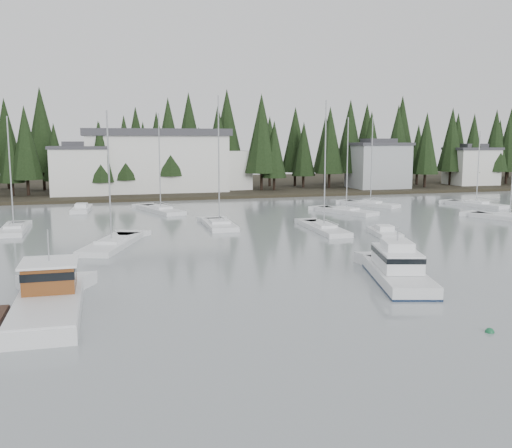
{
  "coord_description": "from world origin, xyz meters",
  "views": [
    {
      "loc": [
        -15.54,
        -19.56,
        9.56
      ],
      "look_at": [
        -2.6,
        26.18,
        2.5
      ],
      "focal_mm": 40.0,
      "sensor_mm": 36.0,
      "label": 1
    }
  ],
  "objects": [
    {
      "name": "sailboat_10",
      "position": [
        -2.5,
        41.4,
        0.09
      ],
      "size": [
        3.22,
        8.23,
        14.79
      ],
      "rotation": [
        0.0,
        0.0,
        1.53
      ],
      "color": "silver",
      "rests_on": "ground"
    },
    {
      "name": "sailboat_1",
      "position": [
        -7.21,
        56.79,
        0.07
      ],
      "size": [
        5.61,
        10.76,
        13.52
      ],
      "rotation": [
        0.0,
        0.0,
        1.86
      ],
      "color": "silver",
      "rests_on": "ground"
    },
    {
      "name": "sailboat_9",
      "position": [
        -14.32,
        32.56,
        0.06
      ],
      "size": [
        6.34,
        10.67,
        12.62
      ],
      "rotation": [
        0.0,
        0.0,
        1.22
      ],
      "color": "silver",
      "rests_on": "ground"
    },
    {
      "name": "sailboat_11",
      "position": [
        32.44,
        37.55,
        0.06
      ],
      "size": [
        6.32,
        9.45,
        11.95
      ],
      "rotation": [
        0.0,
        0.0,
        2.0
      ],
      "color": "silver",
      "rests_on": "ground"
    },
    {
      "name": "cabin_cruiser_center",
      "position": [
        4.04,
        14.25,
        0.63
      ],
      "size": [
        5.64,
        10.29,
        4.22
      ],
      "rotation": [
        0.0,
        0.0,
        1.29
      ],
      "color": "silver",
      "rests_on": "ground"
    },
    {
      "name": "harbor_inn",
      "position": [
        -2.96,
        82.34,
        5.78
      ],
      "size": [
        29.5,
        11.5,
        10.9
      ],
      "color": "silver",
      "rests_on": "ground"
    },
    {
      "name": "ground",
      "position": [
        0.0,
        0.0,
        0.0
      ],
      "size": [
        260.0,
        260.0,
        0.0
      ],
      "primitive_type": "plane",
      "color": "gray",
      "rests_on": "ground"
    },
    {
      "name": "sailboat_2",
      "position": [
        -23.91,
        43.95,
        0.08
      ],
      "size": [
        2.51,
        8.26,
        12.47
      ],
      "rotation": [
        0.0,
        0.0,
        1.57
      ],
      "color": "silver",
      "rests_on": "ground"
    },
    {
      "name": "sailboat_4",
      "position": [
        22.89,
        55.12,
        0.08
      ],
      "size": [
        6.31,
        8.73,
        13.24
      ],
      "rotation": [
        0.0,
        0.0,
        2.07
      ],
      "color": "silver",
      "rests_on": "ground"
    },
    {
      "name": "runabout_1",
      "position": [
        12.33,
        31.34,
        0.13
      ],
      "size": [
        3.15,
        5.62,
        1.42
      ],
      "rotation": [
        0.0,
        0.0,
        1.38
      ],
      "color": "silver",
      "rests_on": "ground"
    },
    {
      "name": "sailboat_6",
      "position": [
        37.5,
        50.67,
        0.06
      ],
      "size": [
        5.14,
        9.3,
        11.3
      ],
      "rotation": [
        0.0,
        0.0,
        1.88
      ],
      "color": "silver",
      "rests_on": "ground"
    },
    {
      "name": "house_east_a",
      "position": [
        36.0,
        78.0,
        4.9
      ],
      "size": [
        10.6,
        8.48,
        9.25
      ],
      "color": "#999EA0",
      "rests_on": "ground"
    },
    {
      "name": "far_shore_land",
      "position": [
        0.0,
        97.0,
        0.0
      ],
      "size": [
        240.0,
        54.0,
        1.0
      ],
      "primitive_type": "cube",
      "color": "black",
      "rests_on": "ground"
    },
    {
      "name": "house_west",
      "position": [
        -18.0,
        79.0,
        4.65
      ],
      "size": [
        9.54,
        7.42,
        8.75
      ],
      "color": "silver",
      "rests_on": "ground"
    },
    {
      "name": "lobster_boat_brown",
      "position": [
        -18.39,
        12.97,
        0.58
      ],
      "size": [
        5.35,
        10.35,
        5.1
      ],
      "rotation": [
        0.0,
        0.0,
        1.56
      ],
      "color": "silver",
      "rests_on": "ground"
    },
    {
      "name": "conifer_treeline",
      "position": [
        0.0,
        86.0,
        0.0
      ],
      "size": [
        200.0,
        22.0,
        20.0
      ],
      "primitive_type": null,
      "color": "black",
      "rests_on": "ground"
    },
    {
      "name": "sailboat_7",
      "position": [
        16.08,
        48.64,
        0.07
      ],
      "size": [
        6.0,
        9.17,
        12.93
      ],
      "rotation": [
        0.0,
        0.0,
        1.98
      ],
      "color": "silver",
      "rests_on": "ground"
    },
    {
      "name": "house_east_b",
      "position": [
        58.0,
        80.0,
        4.4
      ],
      "size": [
        9.54,
        7.42,
        8.25
      ],
      "color": "silver",
      "rests_on": "ground"
    },
    {
      "name": "mooring_buoy_green",
      "position": [
        3.18,
        3.62,
        0.0
      ],
      "size": [
        0.46,
        0.46,
        0.46
      ],
      "primitive_type": "sphere",
      "color": "#145933",
      "rests_on": "ground"
    },
    {
      "name": "sailboat_0",
      "position": [
        7.62,
        35.84,
        0.08
      ],
      "size": [
        2.98,
        10.16,
        14.11
      ],
      "rotation": [
        0.0,
        0.0,
        1.52
      ],
      "color": "silver",
      "rests_on": "ground"
    },
    {
      "name": "runabout_3",
      "position": [
        -17.45,
        60.27,
        0.13
      ],
      "size": [
        2.87,
        7.18,
        1.42
      ],
      "rotation": [
        0.0,
        0.0,
        1.47
      ],
      "color": "silver",
      "rests_on": "ground"
    }
  ]
}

